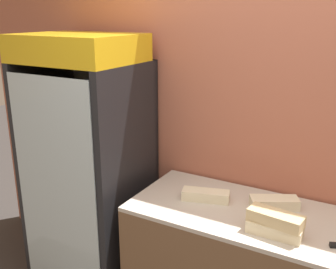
{
  "coord_description": "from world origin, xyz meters",
  "views": [
    {
      "loc": [
        0.47,
        -1.13,
        2.01
      ],
      "look_at": [
        -0.68,
        0.92,
        1.28
      ],
      "focal_mm": 42.0,
      "sensor_mm": 36.0,
      "label": 1
    }
  ],
  "objects_px": {
    "beverage_cooler": "(92,153)",
    "sandwich_stack_middle": "(275,218)",
    "sandwich_stack_bottom": "(274,229)",
    "sandwich_flat_right": "(206,195)",
    "sandwich_flat_left": "(274,203)"
  },
  "relations": [
    {
      "from": "sandwich_stack_bottom",
      "to": "sandwich_stack_middle",
      "type": "bearing_deg",
      "value": 0.0
    },
    {
      "from": "sandwich_stack_bottom",
      "to": "sandwich_stack_middle",
      "type": "height_order",
      "value": "sandwich_stack_middle"
    },
    {
      "from": "beverage_cooler",
      "to": "sandwich_stack_bottom",
      "type": "height_order",
      "value": "beverage_cooler"
    },
    {
      "from": "sandwich_flat_left",
      "to": "sandwich_flat_right",
      "type": "relative_size",
      "value": 0.98
    },
    {
      "from": "sandwich_flat_left",
      "to": "sandwich_flat_right",
      "type": "xyz_separation_m",
      "value": [
        -0.39,
        -0.11,
        -0.0
      ]
    },
    {
      "from": "beverage_cooler",
      "to": "sandwich_stack_middle",
      "type": "bearing_deg",
      "value": -8.95
    },
    {
      "from": "sandwich_flat_left",
      "to": "beverage_cooler",
      "type": "bearing_deg",
      "value": -176.61
    },
    {
      "from": "sandwich_stack_bottom",
      "to": "sandwich_flat_right",
      "type": "bearing_deg",
      "value": 158.64
    },
    {
      "from": "sandwich_stack_middle",
      "to": "sandwich_stack_bottom",
      "type": "bearing_deg",
      "value": 0.0
    },
    {
      "from": "sandwich_stack_bottom",
      "to": "sandwich_flat_right",
      "type": "distance_m",
      "value": 0.51
    },
    {
      "from": "beverage_cooler",
      "to": "sandwich_stack_middle",
      "type": "xyz_separation_m",
      "value": [
        1.39,
        -0.22,
        -0.03
      ]
    },
    {
      "from": "beverage_cooler",
      "to": "sandwich_stack_bottom",
      "type": "bearing_deg",
      "value": -8.95
    },
    {
      "from": "sandwich_stack_middle",
      "to": "sandwich_flat_right",
      "type": "xyz_separation_m",
      "value": [
        -0.47,
        0.19,
        -0.06
      ]
    },
    {
      "from": "sandwich_stack_bottom",
      "to": "sandwich_stack_middle",
      "type": "xyz_separation_m",
      "value": [
        0.0,
        0.0,
        0.06
      ]
    },
    {
      "from": "sandwich_flat_left",
      "to": "sandwich_flat_right",
      "type": "distance_m",
      "value": 0.41
    }
  ]
}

